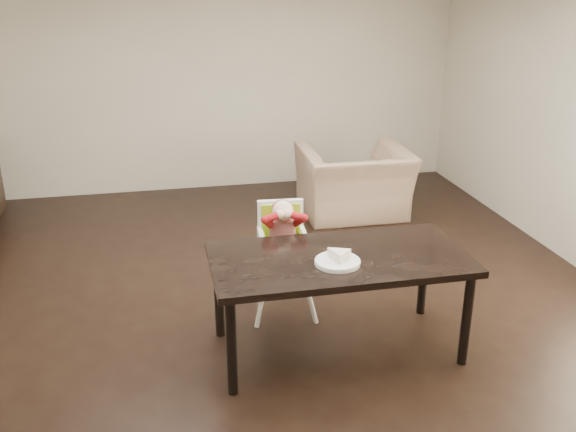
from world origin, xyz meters
name	(u,v)px	position (x,y,z in m)	size (l,w,h in m)	color
ground	(270,320)	(0.00, 0.00, 0.00)	(7.00, 7.00, 0.00)	black
room_walls	(268,87)	(0.00, 0.00, 1.86)	(6.02, 7.02, 2.71)	#C0B79F
dining_table	(339,266)	(0.40, -0.51, 0.67)	(1.80, 0.90, 0.75)	black
high_chair	(282,233)	(0.13, 0.16, 0.68)	(0.43, 0.43, 0.96)	white
plate	(338,259)	(0.36, -0.62, 0.78)	(0.39, 0.39, 0.09)	white
armchair	(354,171)	(1.37, 2.14, 0.51)	(1.18, 0.77, 1.03)	tan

